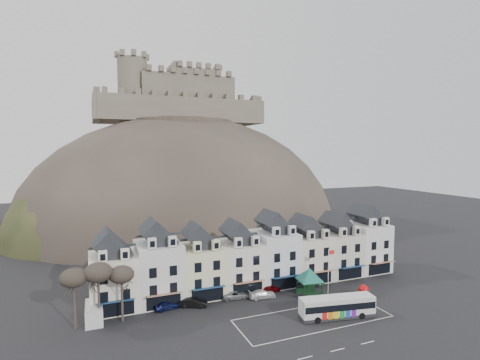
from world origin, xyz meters
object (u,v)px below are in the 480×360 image
Objects in this scene: bus_shelter at (310,275)px; car_charcoal at (307,283)px; red_buoy at (363,291)px; white_van at (94,313)px; car_black at (193,302)px; bus at (337,306)px; car_maroon at (271,289)px; car_navy at (167,305)px; car_white at (262,294)px; car_silver at (235,295)px; flagpole at (329,269)px.

car_charcoal is (2.02, 3.82, -2.97)m from bus_shelter.
bus_shelter is 3.70× the size of red_buoy.
bus_shelter is 1.39× the size of white_van.
car_black is (-26.62, 6.56, -0.31)m from red_buoy.
red_buoy is (8.64, 4.63, -0.66)m from bus.
car_maroon is (-4.47, 11.80, -1.03)m from bus.
car_navy reaches higher than car_white.
car_navy reaches higher than car_silver.
car_black is at bearing 101.39° from car_silver.
car_maroon reaches higher than car_silver.
red_buoy reaches higher than car_charcoal.
bus is 2.59× the size of car_black.
flagpole is 22.42m from car_black.
car_charcoal is (9.35, 1.46, 0.03)m from car_white.
car_charcoal is at bearing 88.05° from bus.
car_silver is (7.10, 0.61, -0.08)m from car_black.
white_van reaches higher than car_silver.
red_buoy is at bearing -103.68° from car_silver.
bus_shelter is 19.02m from car_black.
car_navy is at bearing 161.90° from bus.
bus is 2.49× the size of car_silver.
car_charcoal is at bearing -77.32° from car_white.
car_black is (3.84, -0.61, 0.02)m from car_navy.
bus reaches higher than car_maroon.
car_black is (-18.52, 3.21, -2.94)m from bus_shelter.
white_van reaches higher than car_maroon.
bus is 21.19m from car_black.
flagpole is 1.73× the size of car_white.
car_white is 2.74m from car_maroon.
flagpole is at bearing -2.45° from bus_shelter.
car_charcoal is at bearing -83.50° from car_silver.
car_black is (13.93, -0.61, -0.49)m from white_van.
car_white is at bearing 164.20° from flagpole.
car_silver is at bearing 163.10° from flagpole.
flagpole is 1.88× the size of car_charcoal.
car_maroon is at bearing 121.06° from bus.
car_maroon is (2.32, 1.46, 0.00)m from car_white.
flagpole is 2.02× the size of car_maroon.
bus is at bearing -151.85° from red_buoy.
bus is at bearing -142.89° from car_white.
bus_shelter reaches higher than bus.
flagpole is 1.93× the size of car_navy.
bus_shelter reaches higher than red_buoy.
car_charcoal is at bearing 130.30° from red_buoy.
car_black is 0.96× the size of car_white.
car_white is at bearing 170.91° from bus_shelter.
flagpole reaches higher than car_charcoal.
red_buoy is 0.46× the size of car_black.
white_van is 25.17m from car_white.
car_navy is (-30.45, 7.17, -0.33)m from red_buoy.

